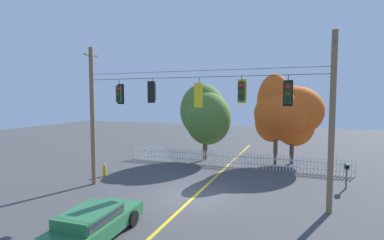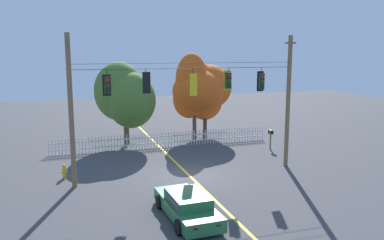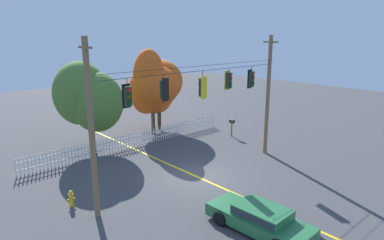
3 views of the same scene
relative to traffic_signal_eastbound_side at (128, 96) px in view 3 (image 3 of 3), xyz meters
name	(u,v)px [view 3 (image 3 of 3)]	position (x,y,z in m)	size (l,w,h in m)	color
ground	(199,178)	(4.50, -0.01, -5.34)	(80.00, 80.00, 0.00)	#424244
lane_centerline_stripe	(199,177)	(4.50, -0.01, -5.34)	(0.16, 36.00, 0.01)	gold
signal_support_span	(199,108)	(4.50, -0.01, -1.23)	(13.00, 1.10, 8.03)	brown
traffic_signal_eastbound_side	(128,96)	(0.00, 0.00, 0.00)	(0.43, 0.38, 1.39)	black
traffic_signal_northbound_secondary	(164,89)	(2.07, -0.02, 0.10)	(0.43, 0.38, 1.31)	black
traffic_signal_southbound_primary	(202,87)	(4.72, -0.02, -0.08)	(0.43, 0.38, 1.53)	black
traffic_signal_westbound_side	(229,80)	(6.88, 0.00, 0.10)	(0.43, 0.38, 1.30)	black
traffic_signal_northbound_primary	(251,79)	(9.00, 0.00, 0.00)	(0.43, 0.38, 1.43)	black
white_picket_fence	(135,139)	(4.84, 7.16, -4.78)	(16.42, 0.06, 1.11)	white
autumn_maple_near_fence	(88,98)	(2.24, 8.86, -1.56)	(4.48, 4.47, 6.32)	brown
autumn_maple_mid	(152,85)	(7.97, 9.34, -1.33)	(4.23, 4.04, 6.96)	brown
autumn_oak_far_east	(157,86)	(9.03, 10.01, -1.52)	(4.40, 3.65, 6.16)	#473828
parked_car	(260,218)	(2.60, -5.76, -4.74)	(2.01, 4.66, 1.15)	#286B3D
fire_hydrant	(71,198)	(-2.39, 1.67, -4.94)	(0.38, 0.22, 0.82)	gold
roadside_mailbox	(232,122)	(12.09, 4.17, -4.18)	(0.25, 0.44, 1.43)	brown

